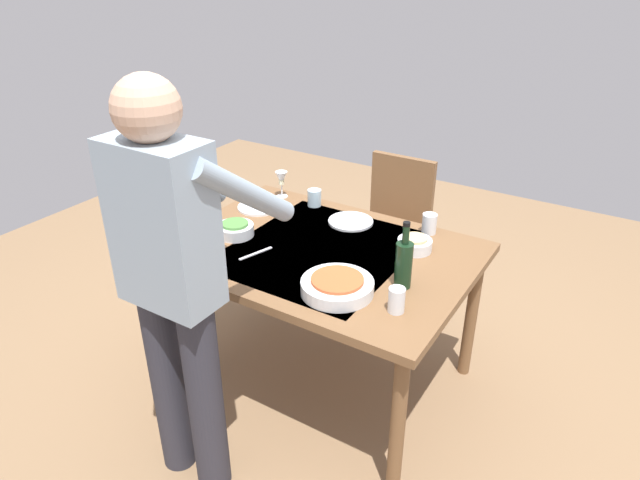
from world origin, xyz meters
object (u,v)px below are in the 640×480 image
object	(u,v)px
water_cup_far_left	(429,224)
serving_bowl_pasta	(337,286)
side_bowl_bread	(415,244)
water_cup_near_right	(397,300)
dinner_plate_near	(259,207)
dinner_plate_far	(351,221)
chair_near	(393,223)
water_cup_near_left	(314,198)
water_cup_far_right	(200,224)
wine_glass_left	(281,180)
dining_table	(320,264)
side_bowl_salad	(235,229)
person_server	(174,277)
wine_bottle	(404,263)

from	to	relation	value
water_cup_far_left	serving_bowl_pasta	size ratio (longest dim) A/B	0.33
side_bowl_bread	water_cup_far_left	bearing A→B (deg)	-86.50
water_cup_near_right	dinner_plate_near	size ratio (longest dim) A/B	0.45
water_cup_near_right	water_cup_far_left	size ratio (longest dim) A/B	1.02
dinner_plate_far	dinner_plate_near	bearing A→B (deg)	11.56
serving_bowl_pasta	dinner_plate_far	world-z (taller)	serving_bowl_pasta
side_bowl_bread	chair_near	bearing A→B (deg)	-58.52
chair_near	water_cup_far_left	size ratio (longest dim) A/B	9.07
chair_near	water_cup_near_left	distance (m)	0.61
water_cup_near_right	water_cup_far_right	distance (m)	1.12
water_cup_near_left	water_cup_far_left	size ratio (longest dim) A/B	0.91
wine_glass_left	dinner_plate_far	bearing A→B (deg)	170.10
dining_table	side_bowl_salad	xyz separation A→B (m)	(0.43, 0.09, 0.11)
water_cup_near_left	dining_table	bearing A→B (deg)	125.38
water_cup_far_right	dinner_plate_near	size ratio (longest dim) A/B	0.38
person_server	wine_bottle	xyz separation A→B (m)	(-0.60, -0.68, -0.09)
wine_bottle	dinner_plate_near	size ratio (longest dim) A/B	1.29
dinner_plate_far	side_bowl_salad	bearing A→B (deg)	45.97
water_cup_near_left	dinner_plate_near	size ratio (longest dim) A/B	0.40
water_cup_near_left	dinner_plate_near	bearing A→B (deg)	38.36
water_cup_near_right	water_cup_far_right	size ratio (longest dim) A/B	1.18
water_cup_far_right	side_bowl_bread	bearing A→B (deg)	-158.65
water_cup_far_left	dinner_plate_far	size ratio (longest dim) A/B	0.44
person_server	serving_bowl_pasta	xyz separation A→B (m)	(-0.39, -0.49, -0.17)
side_bowl_bread	dinner_plate_far	size ratio (longest dim) A/B	0.70
wine_bottle	chair_near	bearing A→B (deg)	-63.51
water_cup_near_right	serving_bowl_pasta	world-z (taller)	water_cup_near_right
water_cup_far_right	side_bowl_salad	bearing A→B (deg)	-160.24
water_cup_far_left	side_bowl_salad	bearing A→B (deg)	33.43
water_cup_far_right	dinner_plate_near	bearing A→B (deg)	-100.58
person_server	wine_bottle	distance (m)	0.91
serving_bowl_pasta	water_cup_near_left	bearing A→B (deg)	-51.52
water_cup_near_right	serving_bowl_pasta	size ratio (longest dim) A/B	0.34
wine_glass_left	water_cup_far_right	xyz separation A→B (m)	(0.09, 0.57, -0.06)
person_server	wine_glass_left	distance (m)	1.25
wine_bottle	dining_table	bearing A→B (deg)	-11.25
water_cup_far_right	side_bowl_salad	size ratio (longest dim) A/B	0.48
water_cup_near_left	water_cup_far_right	distance (m)	0.65
water_cup_near_left	water_cup_far_right	world-z (taller)	water_cup_near_left
side_bowl_salad	water_cup_far_left	bearing A→B (deg)	-146.57
wine_glass_left	water_cup_far_right	size ratio (longest dim) A/B	1.74
water_cup_far_right	side_bowl_salad	world-z (taller)	water_cup_far_right
wine_glass_left	water_cup_near_left	world-z (taller)	wine_glass_left
wine_glass_left	water_cup_near_left	distance (m)	0.23
water_cup_near_right	side_bowl_bread	world-z (taller)	water_cup_near_right
water_cup_near_left	water_cup_far_right	xyz separation A→B (m)	(0.31, 0.57, -0.00)
water_cup_near_right	dining_table	bearing A→B (deg)	-27.69
wine_glass_left	dinner_plate_far	size ratio (longest dim) A/B	0.66
serving_bowl_pasta	side_bowl_bread	world-z (taller)	same
water_cup_far_right	water_cup_near_left	bearing A→B (deg)	-118.44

